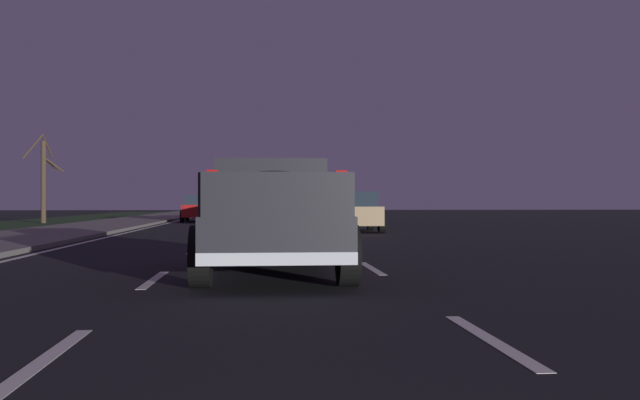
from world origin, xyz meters
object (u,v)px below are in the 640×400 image
pickup_truck (271,213)px  sedan_tan (353,211)px  sedan_green (260,208)px  sedan_silver (268,210)px  sedan_red (200,208)px  bare_tree_far (44,178)px

pickup_truck → sedan_tan: 16.42m
sedan_green → sedan_silver: (-8.39, -0.37, 0.00)m
sedan_red → sedan_tan: bearing=-154.0°
sedan_silver → sedan_red: same height
sedan_green → sedan_tan: bearing=-166.1°
sedan_red → pickup_truck: bearing=-173.2°
sedan_silver → bare_tree_far: (5.94, 12.01, 1.64)m
sedan_red → bare_tree_far: (-2.39, 8.17, 1.64)m
sedan_red → bare_tree_far: bearing=106.3°
sedan_green → sedan_silver: same height
sedan_green → sedan_red: size_ratio=1.01×
sedan_silver → bare_tree_far: 13.50m
pickup_truck → sedan_green: pickup_truck is taller
sedan_silver → sedan_tan: bearing=-152.3°
pickup_truck → sedan_silver: 22.22m
sedan_silver → sedan_tan: same height
sedan_silver → bare_tree_far: bare_tree_far is taller
sedan_green → bare_tree_far: 12.01m
sedan_green → bare_tree_far: bearing=101.9°
pickup_truck → sedan_tan: (16.06, -3.41, -0.20)m
pickup_truck → sedan_green: bearing=0.4°
pickup_truck → sedan_silver: size_ratio=1.23×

